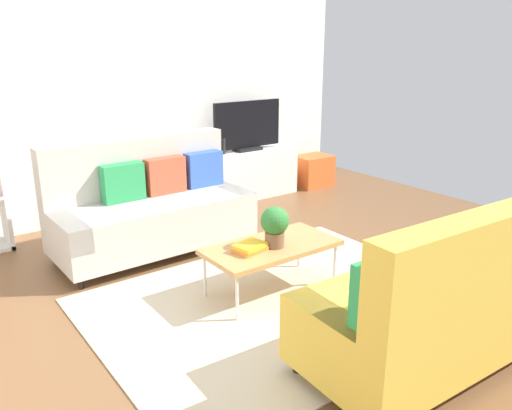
# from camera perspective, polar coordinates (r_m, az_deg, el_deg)

# --- Properties ---
(ground_plane) EXTENTS (7.68, 7.68, 0.00)m
(ground_plane) POSITION_cam_1_polar(r_m,az_deg,el_deg) (4.19, 0.48, -10.64)
(ground_plane) COLOR brown
(wall_far) EXTENTS (6.40, 0.12, 2.90)m
(wall_far) POSITION_cam_1_polar(r_m,az_deg,el_deg) (6.19, -15.56, 12.04)
(wall_far) COLOR white
(wall_far) RESTS_ON ground_plane
(area_rug) EXTENTS (2.90, 2.20, 0.01)m
(area_rug) POSITION_cam_1_polar(r_m,az_deg,el_deg) (4.17, 2.87, -10.71)
(area_rug) COLOR beige
(area_rug) RESTS_ON ground_plane
(couch_beige) EXTENTS (1.92, 0.88, 1.10)m
(couch_beige) POSITION_cam_1_polar(r_m,az_deg,el_deg) (5.12, -11.61, -0.17)
(couch_beige) COLOR #B2ADA3
(couch_beige) RESTS_ON ground_plane
(couch_green) EXTENTS (1.93, 0.92, 1.10)m
(couch_green) POSITION_cam_1_polar(r_m,az_deg,el_deg) (3.48, 20.42, -9.88)
(couch_green) COLOR gold
(couch_green) RESTS_ON ground_plane
(coffee_table) EXTENTS (1.10, 0.56, 0.42)m
(coffee_table) POSITION_cam_1_polar(r_m,az_deg,el_deg) (4.17, 1.75, -4.79)
(coffee_table) COLOR #B7844C
(coffee_table) RESTS_ON ground_plane
(tv_console) EXTENTS (1.40, 0.44, 0.64)m
(tv_console) POSITION_cam_1_polar(r_m,az_deg,el_deg) (6.83, -1.04, 3.51)
(tv_console) COLOR silver
(tv_console) RESTS_ON ground_plane
(tv) EXTENTS (1.00, 0.20, 0.64)m
(tv) POSITION_cam_1_polar(r_m,az_deg,el_deg) (6.69, -0.97, 8.74)
(tv) COLOR black
(tv) RESTS_ON tv_console
(storage_trunk) EXTENTS (0.52, 0.40, 0.44)m
(storage_trunk) POSITION_cam_1_polar(r_m,az_deg,el_deg) (7.46, 6.34, 3.81)
(storage_trunk) COLOR orange
(storage_trunk) RESTS_ON ground_plane
(potted_plant) EXTENTS (0.23, 0.23, 0.33)m
(potted_plant) POSITION_cam_1_polar(r_m,az_deg,el_deg) (4.06, 2.10, -2.20)
(potted_plant) COLOR brown
(potted_plant) RESTS_ON coffee_table
(table_book_0) EXTENTS (0.26, 0.21, 0.03)m
(table_book_0) POSITION_cam_1_polar(r_m,az_deg,el_deg) (4.03, -0.68, -4.95)
(table_book_0) COLOR orange
(table_book_0) RESTS_ON coffee_table
(table_book_1) EXTENTS (0.27, 0.23, 0.03)m
(table_book_1) POSITION_cam_1_polar(r_m,az_deg,el_deg) (4.02, -0.68, -4.53)
(table_book_1) COLOR gold
(table_book_1) RESTS_ON table_book_0
(vase_0) EXTENTS (0.14, 0.14, 0.13)m
(vase_0) POSITION_cam_1_polar(r_m,az_deg,el_deg) (6.48, -5.53, 6.16)
(vase_0) COLOR #4C72B2
(vase_0) RESTS_ON tv_console
(bottle_0) EXTENTS (0.04, 0.04, 0.20)m
(bottle_0) POSITION_cam_1_polar(r_m,az_deg,el_deg) (6.50, -3.62, 6.57)
(bottle_0) COLOR #262626
(bottle_0) RESTS_ON tv_console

